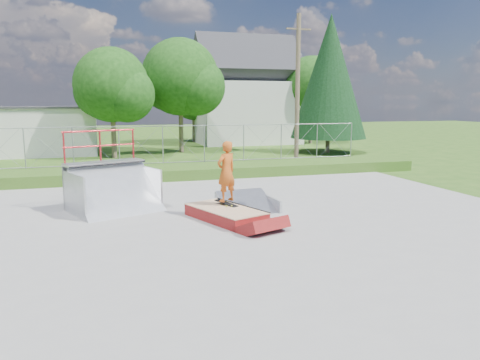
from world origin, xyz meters
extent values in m
plane|color=#2A5518|center=(0.00, 0.00, 0.00)|extent=(120.00, 120.00, 0.00)
cube|color=gray|center=(0.00, 0.00, 0.02)|extent=(20.00, 16.00, 0.04)
cube|color=#2A5518|center=(0.00, 9.50, 0.25)|extent=(24.00, 3.00, 0.50)
cube|color=maroon|center=(0.52, 1.08, 0.18)|extent=(2.04, 2.79, 0.35)
cube|color=tan|center=(0.52, 1.08, 0.37)|extent=(2.07, 2.82, 0.03)
cube|color=black|center=(0.66, 1.45, 0.42)|extent=(0.62, 0.79, 0.13)
imported|color=#C5581B|center=(0.66, 1.45, 1.31)|extent=(0.77, 0.67, 1.78)
cube|color=beige|center=(-8.00, 22.00, 1.50)|extent=(10.00, 6.00, 3.00)
cube|color=beige|center=(9.00, 26.00, 2.50)|extent=(8.00, 6.00, 5.00)
cube|color=#313036|center=(9.00, 26.00, 5.90)|extent=(8.40, 6.08, 6.08)
cylinder|color=brown|center=(7.50, 12.00, 4.00)|extent=(0.24, 0.24, 8.00)
cylinder|color=brown|center=(-2.00, 18.00, 1.22)|extent=(0.30, 0.30, 2.45)
sphere|color=#163D10|center=(-2.00, 18.00, 4.41)|extent=(4.48, 4.48, 4.48)
sphere|color=#163D10|center=(-1.16, 17.44, 3.85)|extent=(3.36, 3.36, 3.36)
cylinder|color=brown|center=(2.50, 20.00, 1.40)|extent=(0.30, 0.30, 2.80)
sphere|color=#163D10|center=(2.50, 20.00, 5.04)|extent=(5.12, 5.12, 5.12)
sphere|color=#163D10|center=(3.46, 19.36, 4.40)|extent=(3.84, 3.84, 3.84)
cylinder|color=brown|center=(14.00, 24.00, 1.31)|extent=(0.30, 0.30, 2.62)
sphere|color=#163D10|center=(14.00, 24.00, 4.72)|extent=(4.80, 4.80, 4.80)
sphere|color=#163D10|center=(14.90, 23.40, 4.12)|extent=(3.60, 3.60, 3.60)
cylinder|color=brown|center=(5.00, 28.00, 1.05)|extent=(0.30, 0.30, 2.10)
sphere|color=#163D10|center=(5.00, 28.00, 3.78)|extent=(3.84, 3.84, 3.84)
sphere|color=#163D10|center=(5.72, 27.52, 3.30)|extent=(2.88, 2.88, 2.88)
cylinder|color=brown|center=(12.00, 17.00, 0.60)|extent=(0.28, 0.28, 1.20)
cone|color=black|center=(12.00, 17.00, 5.05)|extent=(5.04, 5.04, 8.10)
camera|label=1|loc=(-2.87, -11.63, 3.39)|focal=35.00mm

